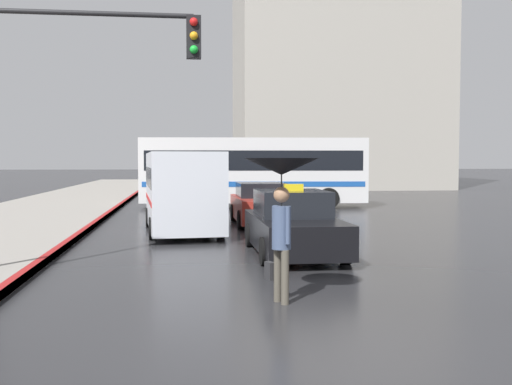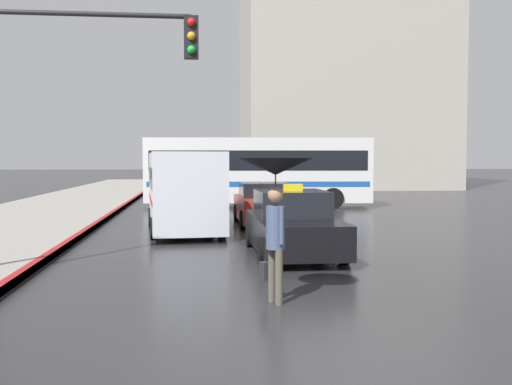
% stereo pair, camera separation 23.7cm
% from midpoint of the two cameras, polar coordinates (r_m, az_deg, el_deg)
% --- Properties ---
extents(ground_plane, '(300.00, 300.00, 0.00)m').
position_cam_midpoint_polar(ground_plane, '(6.66, 6.42, -16.10)').
color(ground_plane, '#262628').
extents(taxi, '(1.91, 4.44, 1.64)m').
position_cam_midpoint_polar(taxi, '(13.98, 3.98, -3.15)').
color(taxi, black).
rests_on(taxi, ground_plane).
extents(sedan_red, '(1.91, 4.35, 1.42)m').
position_cam_midpoint_polar(sedan_red, '(20.60, 1.12, -1.20)').
color(sedan_red, '#A52D23').
rests_on(sedan_red, ground_plane).
extents(ambulance_van, '(2.45, 5.61, 2.43)m').
position_cam_midpoint_polar(ambulance_van, '(18.39, -6.52, 0.41)').
color(ambulance_van, silver).
rests_on(ambulance_van, ground_plane).
extents(city_bus, '(10.58, 3.42, 3.23)m').
position_cam_midpoint_polar(city_bus, '(28.19, 0.43, 2.25)').
color(city_bus, silver).
rests_on(city_bus, ground_plane).
extents(pedestrian_with_umbrella, '(1.13, 1.13, 2.22)m').
position_cam_midpoint_polar(pedestrian_with_umbrella, '(9.09, 2.60, 0.85)').
color(pedestrian_with_umbrella, '#4C473D').
rests_on(pedestrian_with_umbrella, ground_plane).
extents(traffic_light, '(4.07, 0.38, 5.26)m').
position_cam_midpoint_polar(traffic_light, '(12.02, -16.21, 10.20)').
color(traffic_light, black).
rests_on(traffic_light, ground_plane).
extents(building_tower_near, '(15.93, 10.01, 28.08)m').
position_cam_midpoint_polar(building_tower_near, '(50.10, 8.57, 16.69)').
color(building_tower_near, '#A39E93').
rests_on(building_tower_near, ground_plane).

